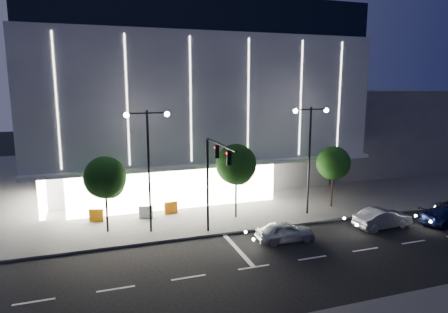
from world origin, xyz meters
name	(u,v)px	position (x,y,z in m)	size (l,w,h in m)	color
ground	(214,261)	(0.00, 0.00, 0.00)	(160.00, 160.00, 0.00)	black
sidewalk_museum	(195,173)	(5.00, 24.00, 0.07)	(70.00, 40.00, 0.15)	#474747
museum	(180,98)	(2.98, 22.31, 9.27)	(30.00, 25.80, 18.00)	#4C4C51
annex_building	(344,127)	(26.00, 24.00, 5.00)	(16.00, 20.00, 10.00)	#4C4C51
traffic_mast	(214,170)	(1.00, 3.34, 5.03)	(0.33, 5.89, 7.07)	black
street_lamp_west	(148,153)	(-3.00, 6.00, 5.96)	(3.16, 0.36, 9.00)	black
street_lamp_east	(310,145)	(10.00, 6.00, 5.96)	(3.16, 0.36, 9.00)	black
tree_left	(105,180)	(-5.97, 7.02, 4.03)	(3.02, 3.02, 5.72)	black
tree_mid	(236,167)	(4.03, 7.02, 4.33)	(3.25, 3.25, 6.15)	black
tree_right	(333,165)	(13.03, 7.02, 3.88)	(2.91, 2.91, 5.51)	black
car_lead	(285,232)	(5.62, 1.50, 0.70)	(1.65, 4.10, 1.40)	#B2B6BA
car_second	(383,218)	(13.87, 1.53, 0.75)	(1.59, 4.57, 1.51)	#A9ADB1
barrier_a	(96,215)	(-6.73, 9.54, 0.65)	(1.10, 0.25, 1.00)	orange
barrier_c	(171,208)	(-0.81, 9.60, 0.65)	(1.10, 0.25, 1.00)	orange
barrier_d	(146,212)	(-2.94, 9.08, 0.65)	(1.10, 0.25, 1.00)	silver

